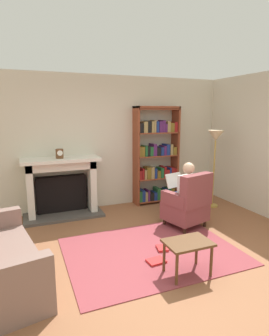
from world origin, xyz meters
TOP-DOWN VIEW (x-y plane):
  - ground at (0.00, 0.00)m, footprint 14.00×14.00m
  - back_wall at (0.00, 2.55)m, footprint 5.60×0.10m
  - side_wall_right at (2.65, 1.25)m, footprint 0.10×5.20m
  - area_rug at (0.00, 0.30)m, footprint 2.40×1.80m
  - fireplace at (-0.97, 2.30)m, footprint 1.47×0.64m
  - mantel_clock at (-0.99, 2.20)m, footprint 0.14×0.14m
  - bookshelf at (1.06, 2.33)m, footprint 0.98×0.32m
  - armchair_reading at (0.96, 0.86)m, footprint 0.78×0.77m
  - seated_reader at (0.93, 0.98)m, footprint 0.45×0.59m
  - side_table at (0.16, -0.39)m, footprint 0.56×0.39m
  - scattered_books at (0.03, 0.12)m, footprint 0.45×0.50m
  - floor_lamp at (2.05, 1.62)m, footprint 0.32×0.32m

SIDE VIEW (x-z plane):
  - ground at x=0.00m, z-range 0.00..0.00m
  - area_rug at x=0.00m, z-range 0.00..0.01m
  - scattered_books at x=0.03m, z-range 0.01..0.04m
  - side_table at x=0.16m, z-range 0.15..0.58m
  - armchair_reading at x=0.96m, z-range -0.06..0.91m
  - fireplace at x=-0.97m, z-range 0.03..1.16m
  - seated_reader at x=0.93m, z-range 0.05..1.19m
  - bookshelf at x=1.06m, z-range -0.03..2.06m
  - mantel_clock at x=-0.99m, z-range 1.13..1.30m
  - back_wall at x=0.00m, z-range 0.00..2.70m
  - side_wall_right at x=2.65m, z-range 0.00..2.70m
  - floor_lamp at x=2.05m, z-range 0.56..2.16m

